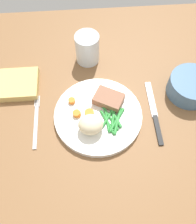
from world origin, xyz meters
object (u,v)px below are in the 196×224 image
(knife, at_px, (154,113))
(napkin, at_px, (19,84))
(water_glass, at_px, (87,50))
(salad_bowl, at_px, (191,86))
(fork, at_px, (36,121))
(dinner_plate, at_px, (98,115))
(meat_portion, at_px, (109,99))

(knife, distance_m, napkin, 0.41)
(water_glass, relative_size, napkin, 0.83)
(water_glass, bearing_deg, napkin, -156.10)
(knife, height_order, salad_bowl, salad_bowl)
(fork, relative_size, napkin, 1.45)
(dinner_plate, bearing_deg, meat_portion, 49.40)
(fork, height_order, salad_bowl, salad_bowl)
(water_glass, xyz_separation_m, napkin, (-0.21, -0.09, -0.03))
(dinner_plate, xyz_separation_m, fork, (-0.17, -0.00, -0.01))
(salad_bowl, bearing_deg, meat_portion, -174.03)
(knife, relative_size, water_glass, 2.16)
(water_glass, bearing_deg, fork, -125.65)
(water_glass, distance_m, salad_bowl, 0.33)
(meat_portion, bearing_deg, knife, -18.03)
(meat_portion, bearing_deg, fork, -168.74)
(meat_portion, bearing_deg, salad_bowl, 5.97)
(meat_portion, height_order, fork, meat_portion)
(dinner_plate, distance_m, meat_portion, 0.05)
(dinner_plate, bearing_deg, water_glass, 94.34)
(water_glass, height_order, napkin, water_glass)
(dinner_plate, relative_size, water_glass, 2.55)
(napkin, bearing_deg, salad_bowl, -6.62)
(knife, bearing_deg, salad_bowl, 32.05)
(fork, xyz_separation_m, water_glass, (0.16, 0.22, 0.04))
(dinner_plate, relative_size, napkin, 2.12)
(water_glass, bearing_deg, salad_bowl, -27.68)
(fork, relative_size, water_glass, 1.75)
(knife, bearing_deg, water_glass, 130.67)
(meat_portion, distance_m, napkin, 0.27)
(salad_bowl, xyz_separation_m, napkin, (-0.50, 0.06, -0.02))
(dinner_plate, height_order, knife, dinner_plate)
(salad_bowl, distance_m, napkin, 0.50)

